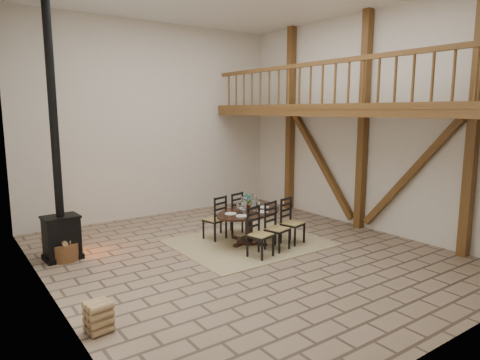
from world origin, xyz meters
TOP-DOWN VIEW (x-y plane):
  - ground at (0.00, 0.00)m, footprint 8.00×8.00m
  - room_shell at (1.19, 0.00)m, footprint 7.02×8.02m
  - rug at (0.49, 0.53)m, footprint 3.00×2.50m
  - dining_table at (0.51, 0.43)m, footprint 1.88×2.09m
  - wood_stove at (-2.95, 1.79)m, footprint 0.68×0.54m
  - log_basket at (-2.94, 1.69)m, footprint 0.50×0.50m
  - log_stack at (-3.25, -1.32)m, footprint 0.33×0.34m

SIDE VIEW (x-z plane):
  - ground at x=0.00m, z-range 0.00..0.00m
  - rug at x=0.49m, z-range 0.00..0.02m
  - log_basket at x=-2.94m, z-range -0.03..0.38m
  - log_stack at x=-3.25m, z-range 0.00..0.41m
  - dining_table at x=0.51m, z-range -0.15..0.92m
  - wood_stove at x=-2.95m, z-range -1.37..3.63m
  - room_shell at x=1.19m, z-range 0.51..5.52m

